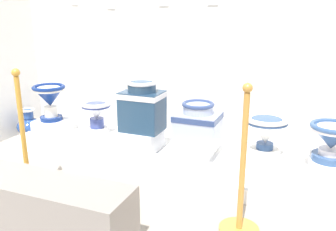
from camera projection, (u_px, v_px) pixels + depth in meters
name	position (u px, v px, depth m)	size (l,w,h in m)	color
wall_back	(191.00, 7.00, 3.70)	(4.19, 0.06, 2.93)	white
display_platform	(170.00, 157.00, 3.59)	(3.42, 1.03, 0.12)	white
plinth_block_broad_patterned	(52.00, 127.00, 4.06)	(0.32, 0.31, 0.16)	white
antique_toilet_broad_patterned	(50.00, 97.00, 3.97)	(0.35, 0.35, 0.38)	navy
plinth_block_tall_cobalt	(98.00, 135.00, 3.95)	(0.31, 0.37, 0.06)	white
antique_toilet_tall_cobalt	(96.00, 112.00, 3.88)	(0.32, 0.32, 0.34)	white
plinth_block_squat_floral	(143.00, 140.00, 3.62)	(0.32, 0.35, 0.19)	white
antique_toilet_squat_floral	(142.00, 106.00, 3.52)	(0.39, 0.31, 0.49)	navy
plinth_block_slender_white	(197.00, 150.00, 3.48)	(0.30, 0.40, 0.10)	white
antique_toilet_slender_white	(198.00, 124.00, 3.41)	(0.40, 0.34, 0.41)	#A9B6D6
plinth_block_leftmost	(264.00, 159.00, 3.26)	(0.31, 0.29, 0.11)	white
antique_toilet_leftmost	(266.00, 130.00, 3.18)	(0.38, 0.38, 0.34)	white
plinth_block_pale_glazed	(328.00, 166.00, 3.13)	(0.32, 0.39, 0.10)	white
antique_toilet_pale_glazed	(332.00, 138.00, 3.06)	(0.37, 0.37, 0.32)	#355589
info_placard_second	(111.00, 2.00, 3.98)	(0.10, 0.01, 0.14)	white
decorative_vase_companion	(29.00, 125.00, 4.28)	(0.28, 0.28, 0.34)	white
stanchion_post_near_left	(25.00, 155.00, 2.97)	(0.24, 0.24, 1.02)	gold
stanchion_post_near_right	(241.00, 192.00, 2.44)	(0.27, 0.27, 1.03)	gold
museum_bench	(48.00, 210.00, 2.40)	(1.16, 0.36, 0.40)	gray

